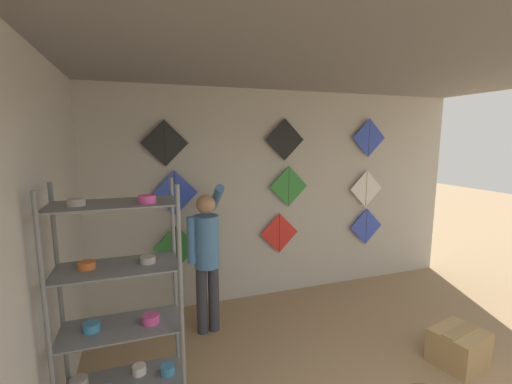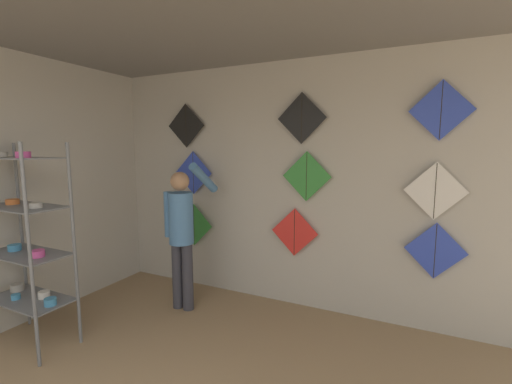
{
  "view_description": "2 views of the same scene",
  "coord_description": "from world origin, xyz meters",
  "px_view_note": "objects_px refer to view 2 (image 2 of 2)",
  "views": [
    {
      "loc": [
        -1.79,
        -0.85,
        2.18
      ],
      "look_at": [
        -0.41,
        3.11,
        1.52
      ],
      "focal_mm": 24.0,
      "sensor_mm": 36.0,
      "label": 1
    },
    {
      "loc": [
        1.27,
        -0.27,
        1.84
      ],
      "look_at": [
        -0.36,
        3.11,
        1.35
      ],
      "focal_mm": 24.0,
      "sensor_mm": 36.0,
      "label": 2
    }
  ],
  "objects_px": {
    "kite_3": "(193,173)",
    "kite_8": "(441,110)",
    "kite_5": "(435,191)",
    "shelf_rack": "(25,237)",
    "kite_6": "(186,126)",
    "kite_1": "(294,232)",
    "kite_4": "(307,176)",
    "kite_2": "(435,251)",
    "kite_0": "(194,225)",
    "kite_7": "(302,118)",
    "shopkeeper": "(182,228)"
  },
  "relations": [
    {
      "from": "shelf_rack",
      "to": "kite_1",
      "type": "relative_size",
      "value": 3.41
    },
    {
      "from": "shelf_rack",
      "to": "kite_3",
      "type": "bearing_deg",
      "value": 71.97
    },
    {
      "from": "kite_8",
      "to": "kite_3",
      "type": "bearing_deg",
      "value": 180.0
    },
    {
      "from": "kite_2",
      "to": "kite_3",
      "type": "height_order",
      "value": "kite_3"
    },
    {
      "from": "kite_7",
      "to": "kite_8",
      "type": "height_order",
      "value": "kite_8"
    },
    {
      "from": "kite_1",
      "to": "kite_2",
      "type": "relative_size",
      "value": 1.0
    },
    {
      "from": "kite_3",
      "to": "kite_8",
      "type": "distance_m",
      "value": 2.86
    },
    {
      "from": "kite_3",
      "to": "kite_8",
      "type": "xyz_separation_m",
      "value": [
        2.78,
        0.0,
        0.66
      ]
    },
    {
      "from": "kite_6",
      "to": "kite_7",
      "type": "relative_size",
      "value": 1.0
    },
    {
      "from": "kite_5",
      "to": "kite_7",
      "type": "relative_size",
      "value": 1.0
    },
    {
      "from": "kite_4",
      "to": "shelf_rack",
      "type": "bearing_deg",
      "value": -139.49
    },
    {
      "from": "kite_0",
      "to": "kite_7",
      "type": "height_order",
      "value": "kite_7"
    },
    {
      "from": "kite_2",
      "to": "kite_4",
      "type": "xyz_separation_m",
      "value": [
        -1.3,
        0.0,
        0.67
      ]
    },
    {
      "from": "kite_2",
      "to": "kite_5",
      "type": "relative_size",
      "value": 1.0
    },
    {
      "from": "kite_7",
      "to": "kite_6",
      "type": "bearing_deg",
      "value": 180.0
    },
    {
      "from": "kite_6",
      "to": "kite_8",
      "type": "relative_size",
      "value": 1.0
    },
    {
      "from": "kite_2",
      "to": "kite_8",
      "type": "height_order",
      "value": "kite_8"
    },
    {
      "from": "shopkeeper",
      "to": "kite_3",
      "type": "relative_size",
      "value": 3.04
    },
    {
      "from": "kite_1",
      "to": "kite_7",
      "type": "bearing_deg",
      "value": 0.0
    },
    {
      "from": "shelf_rack",
      "to": "kite_4",
      "type": "height_order",
      "value": "shelf_rack"
    },
    {
      "from": "shopkeeper",
      "to": "kite_4",
      "type": "height_order",
      "value": "kite_4"
    },
    {
      "from": "kite_3",
      "to": "kite_5",
      "type": "relative_size",
      "value": 1.0
    },
    {
      "from": "kite_5",
      "to": "kite_8",
      "type": "relative_size",
      "value": 1.0
    },
    {
      "from": "kite_7",
      "to": "shelf_rack",
      "type": "bearing_deg",
      "value": -138.56
    },
    {
      "from": "kite_3",
      "to": "kite_5",
      "type": "height_order",
      "value": "kite_3"
    },
    {
      "from": "kite_6",
      "to": "kite_7",
      "type": "xyz_separation_m",
      "value": [
        1.54,
        0.0,
        0.04
      ]
    },
    {
      "from": "kite_1",
      "to": "kite_8",
      "type": "height_order",
      "value": "kite_8"
    },
    {
      "from": "shelf_rack",
      "to": "kite_6",
      "type": "xyz_separation_m",
      "value": [
        0.49,
        1.79,
        1.09
      ]
    },
    {
      "from": "kite_8",
      "to": "shelf_rack",
      "type": "bearing_deg",
      "value": -151.94
    },
    {
      "from": "shelf_rack",
      "to": "shopkeeper",
      "type": "relative_size",
      "value": 1.12
    },
    {
      "from": "kite_3",
      "to": "kite_4",
      "type": "distance_m",
      "value": 1.51
    },
    {
      "from": "shelf_rack",
      "to": "kite_5",
      "type": "xyz_separation_m",
      "value": [
        3.36,
        1.79,
        0.4
      ]
    },
    {
      "from": "shelf_rack",
      "to": "kite_4",
      "type": "distance_m",
      "value": 2.8
    },
    {
      "from": "kite_1",
      "to": "kite_3",
      "type": "distance_m",
      "value": 1.52
    },
    {
      "from": "kite_3",
      "to": "kite_0",
      "type": "bearing_deg",
      "value": 180.0
    },
    {
      "from": "kite_1",
      "to": "kite_6",
      "type": "height_order",
      "value": "kite_6"
    },
    {
      "from": "kite_1",
      "to": "kite_4",
      "type": "relative_size",
      "value": 1.0
    },
    {
      "from": "shopkeeper",
      "to": "kite_3",
      "type": "distance_m",
      "value": 0.86
    },
    {
      "from": "kite_1",
      "to": "kite_3",
      "type": "relative_size",
      "value": 1.0
    },
    {
      "from": "kite_3",
      "to": "kite_7",
      "type": "xyz_separation_m",
      "value": [
        1.45,
        0.0,
        0.64
      ]
    },
    {
      "from": "kite_2",
      "to": "shelf_rack",
      "type": "bearing_deg",
      "value": -152.16
    },
    {
      "from": "kite_7",
      "to": "kite_5",
      "type": "bearing_deg",
      "value": 0.0
    },
    {
      "from": "shelf_rack",
      "to": "kite_3",
      "type": "xyz_separation_m",
      "value": [
        0.58,
        1.79,
        0.49
      ]
    },
    {
      "from": "kite_1",
      "to": "kite_4",
      "type": "bearing_deg",
      "value": 0.0
    },
    {
      "from": "shopkeeper",
      "to": "kite_0",
      "type": "bearing_deg",
      "value": 109.99
    },
    {
      "from": "kite_0",
      "to": "kite_4",
      "type": "xyz_separation_m",
      "value": [
        1.52,
        0.0,
        0.7
      ]
    },
    {
      "from": "kite_3",
      "to": "kite_4",
      "type": "height_order",
      "value": "kite_4"
    },
    {
      "from": "kite_3",
      "to": "kite_4",
      "type": "relative_size",
      "value": 1.0
    },
    {
      "from": "kite_0",
      "to": "kite_6",
      "type": "distance_m",
      "value": 1.29
    },
    {
      "from": "shelf_rack",
      "to": "kite_6",
      "type": "distance_m",
      "value": 2.15
    }
  ]
}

